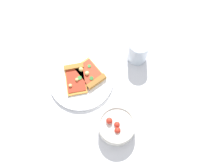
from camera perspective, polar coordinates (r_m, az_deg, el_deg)
ground_plane at (r=0.85m, az=-7.36°, el=2.12°), size 2.40×2.40×0.00m
plate at (r=0.84m, az=-8.34°, el=1.14°), size 0.26×0.26×0.01m
pizza_slice_near at (r=0.83m, az=-5.93°, el=2.55°), size 0.14×0.14×0.02m
pizza_slice_far at (r=0.84m, az=-10.06°, el=1.95°), size 0.11×0.14×0.02m
salad_bowl at (r=0.75m, az=1.29°, el=-11.50°), size 0.13×0.13×0.08m
soda_glass at (r=0.86m, az=7.16°, el=8.83°), size 0.08×0.08×0.10m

